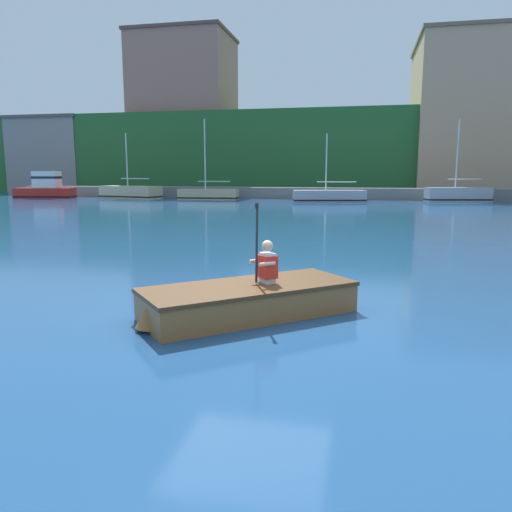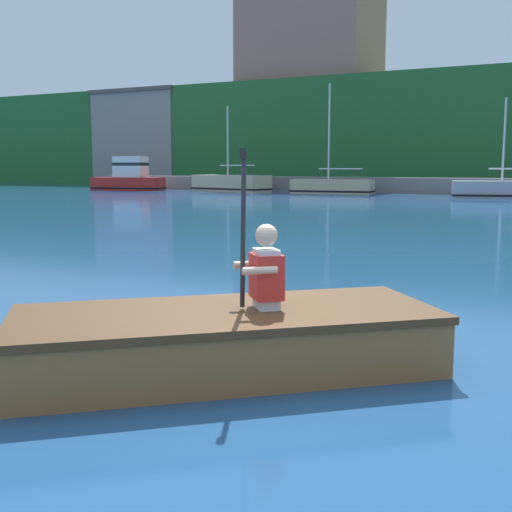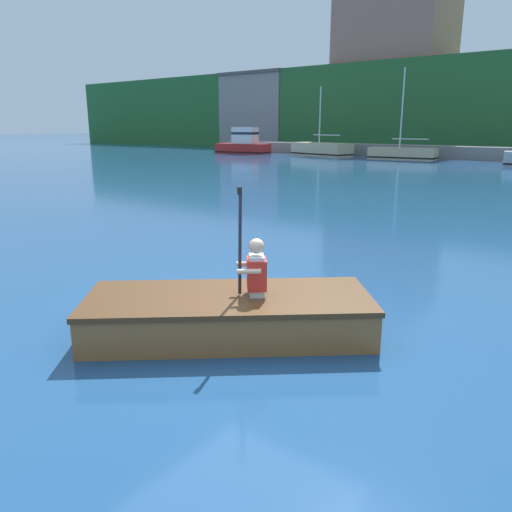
{
  "view_description": "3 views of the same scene",
  "coord_description": "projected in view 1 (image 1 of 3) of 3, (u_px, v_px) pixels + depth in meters",
  "views": [
    {
      "loc": [
        1.66,
        -7.31,
        2.11
      ],
      "look_at": [
        0.05,
        0.21,
        0.82
      ],
      "focal_mm": 35.0,
      "sensor_mm": 36.0,
      "label": 1
    },
    {
      "loc": [
        2.36,
        -4.4,
        1.54
      ],
      "look_at": [
        0.05,
        0.21,
        0.82
      ],
      "focal_mm": 45.0,
      "sensor_mm": 36.0,
      "label": 2
    },
    {
      "loc": [
        3.5,
        -4.26,
        2.29
      ],
      "look_at": [
        0.05,
        0.21,
        0.82
      ],
      "focal_mm": 35.0,
      "sensor_mm": 36.0,
      "label": 3
    }
  ],
  "objects": [
    {
      "name": "moored_boat_dock_center_far",
      "position": [
        46.0,
        188.0,
        41.54
      ],
      "size": [
        4.97,
        2.31,
        2.23
      ],
      "color": "red",
      "rests_on": "ground"
    },
    {
      "name": "moored_boat_outer_slip_west",
      "position": [
        458.0,
        195.0,
        36.29
      ],
      "size": [
        4.76,
        2.25,
        5.88
      ],
      "color": "#9EA3A8",
      "rests_on": "ground"
    },
    {
      "name": "person_paddler",
      "position": [
        267.0,
        264.0,
        7.47
      ],
      "size": [
        0.46,
        0.46,
        1.2
      ],
      "color": "silver",
      "rests_on": "rowboat_foreground"
    },
    {
      "name": "waterfront_apartment_right",
      "position": [
        476.0,
        118.0,
        46.91
      ],
      "size": [
        11.45,
        12.05,
        14.29
      ],
      "color": "tan",
      "rests_on": "ground"
    },
    {
      "name": "rowboat_foreground",
      "position": [
        246.0,
        299.0,
        7.38
      ],
      "size": [
        3.21,
        3.01,
        0.47
      ],
      "color": "#935B2D",
      "rests_on": "ground"
    },
    {
      "name": "moored_boat_dock_center_near",
      "position": [
        130.0,
        192.0,
        41.2
      ],
      "size": [
        5.54,
        3.11,
        5.29
      ],
      "color": "#CCB789",
      "rests_on": "ground"
    },
    {
      "name": "ground_plane",
      "position": [
        250.0,
        310.0,
        7.74
      ],
      "size": [
        300.0,
        300.0,
        0.0
      ],
      "primitive_type": "plane",
      "color": "navy"
    },
    {
      "name": "shoreline_ridge",
      "position": [
        349.0,
        155.0,
        54.44
      ],
      "size": [
        120.0,
        20.0,
        7.92
      ],
      "color": "#28602D",
      "rests_on": "ground"
    },
    {
      "name": "moored_boat_dock_east_end",
      "position": [
        208.0,
        194.0,
        39.61
      ],
      "size": [
        4.83,
        1.86,
        6.23
      ],
      "color": "#CCB789",
      "rests_on": "ground"
    },
    {
      "name": "marina_dock",
      "position": [
        343.0,
        193.0,
        40.5
      ],
      "size": [
        57.03,
        2.4,
        0.9
      ],
      "color": "slate",
      "rests_on": "ground"
    },
    {
      "name": "moored_boat_dock_west_inner",
      "position": [
        329.0,
        196.0,
        36.27
      ],
      "size": [
        5.43,
        2.63,
        4.87
      ],
      "color": "#9EA3A8",
      "rests_on": "ground"
    },
    {
      "name": "waterfront_office_block_center",
      "position": [
        184.0,
        115.0,
        52.41
      ],
      "size": [
        10.01,
        8.13,
        16.14
      ],
      "color": "#9E6B5B",
      "rests_on": "ground"
    },
    {
      "name": "waterfront_warehouse_left",
      "position": [
        72.0,
        156.0,
        56.81
      ],
      "size": [
        8.41,
        12.1,
        7.94
      ],
      "color": "gray",
      "rests_on": "ground"
    }
  ]
}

